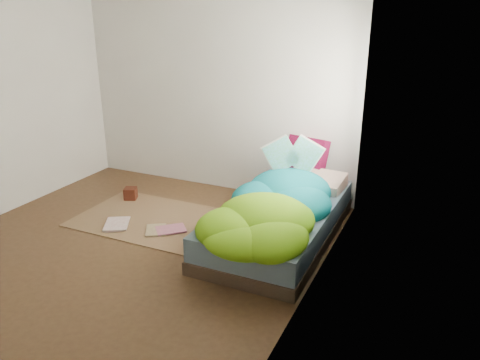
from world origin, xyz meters
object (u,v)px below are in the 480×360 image
object	(u,v)px
pillow_magenta	(306,158)
open_book	(293,146)
floor_book_a	(105,225)
floor_book_b	(169,225)
wooden_box	(131,193)
bed	(279,222)

from	to	relation	value
pillow_magenta	open_book	distance (m)	0.56
floor_book_a	floor_book_b	distance (m)	0.67
pillow_magenta	floor_book_b	bearing A→B (deg)	-119.66
pillow_magenta	floor_book_b	distance (m)	1.69
wooden_box	open_book	bearing A→B (deg)	7.06
open_book	floor_book_a	distance (m)	2.10
bed	floor_book_b	distance (m)	1.15
bed	open_book	xyz separation A→B (m)	(-0.02, 0.42, 0.67)
wooden_box	bed	bearing A→B (deg)	-5.52
wooden_box	floor_book_b	xyz separation A→B (m)	(0.82, -0.45, -0.05)
floor_book_a	floor_book_b	xyz separation A→B (m)	(0.61, 0.26, 0.00)
bed	floor_book_b	xyz separation A→B (m)	(-1.11, -0.26, -0.14)
pillow_magenta	floor_book_a	bearing A→B (deg)	-126.63
bed	floor_book_a	bearing A→B (deg)	-162.96
pillow_magenta	open_book	bearing A→B (deg)	-76.81
bed	pillow_magenta	bearing A→B (deg)	91.58
floor_book_a	floor_book_b	size ratio (longest dim) A/B	1.12
pillow_magenta	floor_book_a	world-z (taller)	pillow_magenta
pillow_magenta	wooden_box	world-z (taller)	pillow_magenta
floor_book_a	bed	bearing A→B (deg)	-12.74
pillow_magenta	floor_book_a	size ratio (longest dim) A/B	1.38
bed	open_book	bearing A→B (deg)	93.27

